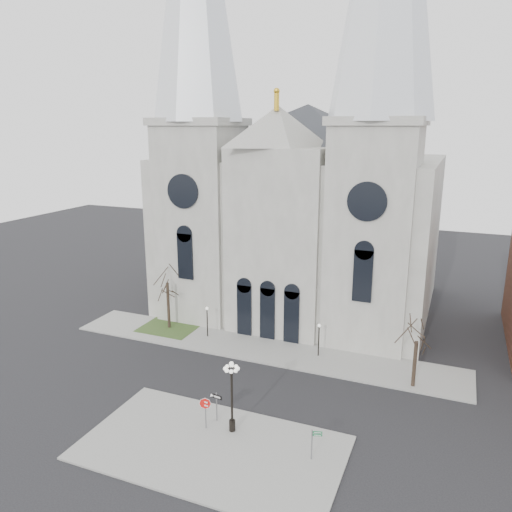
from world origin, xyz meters
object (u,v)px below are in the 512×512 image
at_px(one_way_sign, 217,402).
at_px(globe_lamp, 232,388).
at_px(stop_sign, 205,407).
at_px(street_name_sign, 313,442).

bearing_deg(one_way_sign, globe_lamp, -15.30).
xyz_separation_m(stop_sign, street_name_sign, (8.20, -0.42, -0.46)).
height_order(one_way_sign, street_name_sign, one_way_sign).
relative_size(globe_lamp, one_way_sign, 2.39).
distance_m(stop_sign, street_name_sign, 8.23).
distance_m(one_way_sign, street_name_sign, 8.06).
bearing_deg(stop_sign, globe_lamp, 18.28).
relative_size(stop_sign, globe_lamp, 0.45).
bearing_deg(one_way_sign, stop_sign, -95.72).
bearing_deg(stop_sign, one_way_sign, 80.33).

